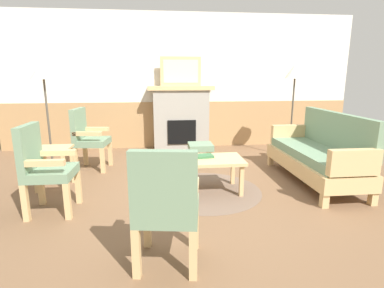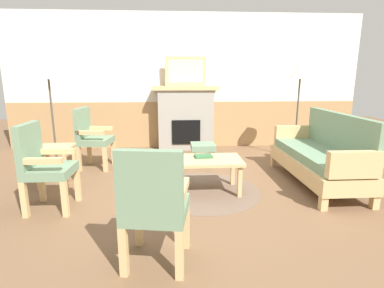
{
  "view_description": "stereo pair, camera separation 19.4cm",
  "coord_description": "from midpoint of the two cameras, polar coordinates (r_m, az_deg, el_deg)",
  "views": [
    {
      "loc": [
        -0.45,
        -3.68,
        1.48
      ],
      "look_at": [
        0.0,
        0.35,
        0.55
      ],
      "focal_mm": 28.06,
      "sensor_mm": 36.0,
      "label": 1
    },
    {
      "loc": [
        -0.26,
        -3.7,
        1.48
      ],
      "look_at": [
        0.0,
        0.35,
        0.55
      ],
      "focal_mm": 28.06,
      "sensor_mm": 36.0,
      "label": 2
    }
  ],
  "objects": [
    {
      "name": "framed_picture",
      "position": [
        6.05,
        -3.11,
        13.63
      ],
      "size": [
        0.8,
        0.04,
        0.56
      ],
      "color": "tan",
      "rests_on": "fireplace"
    },
    {
      "name": "floor_lamp_by_chairs",
      "position": [
        5.01,
        -27.4,
        11.15
      ],
      "size": [
        0.36,
        0.36,
        1.68
      ],
      "color": "#332D28",
      "rests_on": "ground_plane"
    },
    {
      "name": "couch",
      "position": [
        4.53,
        21.68,
        -1.86
      ],
      "size": [
        0.7,
        1.8,
        0.98
      ],
      "color": "tan",
      "rests_on": "ground_plane"
    },
    {
      "name": "armchair_near_fireplace",
      "position": [
        5.07,
        -20.29,
        1.39
      ],
      "size": [
        0.54,
        0.54,
        0.98
      ],
      "color": "tan",
      "rests_on": "ground_plane"
    },
    {
      "name": "armchair_by_window_left",
      "position": [
        3.65,
        -27.79,
        -3.56
      ],
      "size": [
        0.49,
        0.49,
        0.98
      ],
      "color": "tan",
      "rests_on": "ground_plane"
    },
    {
      "name": "coffee_table",
      "position": [
        3.86,
        1.14,
        -3.58
      ],
      "size": [
        0.96,
        0.56,
        0.44
      ],
      "color": "tan",
      "rests_on": "ground_plane"
    },
    {
      "name": "round_rug",
      "position": [
        3.98,
        1.12,
        -8.86
      ],
      "size": [
        1.46,
        1.46,
        0.01
      ],
      "primitive_type": "cylinder",
      "color": "brown",
      "rests_on": "ground_plane"
    },
    {
      "name": "ground_plane",
      "position": [
        3.99,
        -0.84,
        -8.85
      ],
      "size": [
        14.0,
        14.0,
        0.0
      ],
      "primitive_type": "plane",
      "color": "brown"
    },
    {
      "name": "wall_back",
      "position": [
        6.3,
        -3.22,
        11.33
      ],
      "size": [
        7.2,
        0.14,
        2.7
      ],
      "color": "silver",
      "rests_on": "ground_plane"
    },
    {
      "name": "fireplace",
      "position": [
        6.11,
        -3.01,
        5.09
      ],
      "size": [
        1.3,
        0.44,
        1.28
      ],
      "color": "gray",
      "rests_on": "ground_plane"
    },
    {
      "name": "footstool",
      "position": [
        5.06,
        0.53,
        -0.77
      ],
      "size": [
        0.4,
        0.4,
        0.36
      ],
      "color": "tan",
      "rests_on": "ground_plane"
    },
    {
      "name": "armchair_front_left",
      "position": [
        2.32,
        -7.36,
        -11.11
      ],
      "size": [
        0.55,
        0.55,
        0.98
      ],
      "color": "tan",
      "rests_on": "ground_plane"
    },
    {
      "name": "floor_lamp_by_couch",
      "position": [
        5.68,
        18.02,
        11.98
      ],
      "size": [
        0.36,
        0.36,
        1.68
      ],
      "color": "#332D28",
      "rests_on": "ground_plane"
    },
    {
      "name": "book_on_table",
      "position": [
        3.91,
        0.95,
        -2.3
      ],
      "size": [
        0.24,
        0.19,
        0.03
      ],
      "primitive_type": "cube",
      "rotation": [
        0.0,
        0.0,
        0.11
      ],
      "color": "#33663D",
      "rests_on": "coffee_table"
    },
    {
      "name": "side_table",
      "position": [
        4.41,
        -26.04,
        -2.13
      ],
      "size": [
        0.44,
        0.44,
        0.55
      ],
      "color": "tan",
      "rests_on": "ground_plane"
    }
  ]
}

